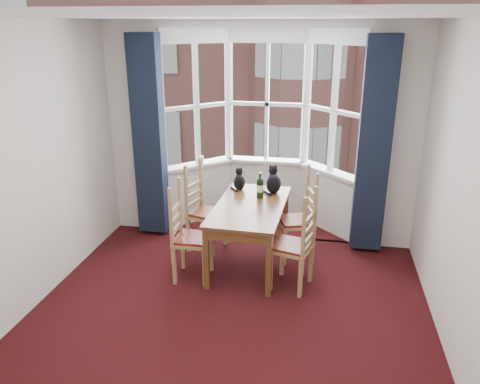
% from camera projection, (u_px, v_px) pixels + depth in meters
% --- Properties ---
extents(floor, '(4.50, 4.50, 0.00)m').
position_uv_depth(floor, '(222.00, 335.00, 4.39)').
color(floor, black).
rests_on(floor, ground).
extents(ceiling, '(4.50, 4.50, 0.00)m').
position_uv_depth(ceiling, '(217.00, 16.00, 3.43)').
color(ceiling, white).
rests_on(ceiling, floor).
extents(wall_left, '(0.00, 4.50, 4.50)m').
position_uv_depth(wall_left, '(6.00, 181.00, 4.25)').
color(wall_left, silver).
rests_on(wall_left, floor).
extents(wall_right, '(0.00, 4.50, 4.50)m').
position_uv_depth(wall_right, '(475.00, 212.00, 3.56)').
color(wall_right, silver).
rests_on(wall_right, floor).
extents(wall_back_pier_left, '(0.70, 0.12, 2.80)m').
position_uv_depth(wall_back_pier_left, '(137.00, 130.00, 6.27)').
color(wall_back_pier_left, silver).
rests_on(wall_back_pier_left, floor).
extents(wall_back_pier_right, '(0.70, 0.12, 2.80)m').
position_uv_depth(wall_back_pier_right, '(393.00, 141.00, 5.70)').
color(wall_back_pier_right, silver).
rests_on(wall_back_pier_right, floor).
extents(bay_window, '(2.76, 0.94, 2.80)m').
position_uv_depth(bay_window, '(264.00, 127.00, 6.45)').
color(bay_window, white).
rests_on(bay_window, floor).
extents(curtain_left, '(0.38, 0.22, 2.60)m').
position_uv_depth(curtain_left, '(149.00, 137.00, 6.08)').
color(curtain_left, '#161E31').
rests_on(curtain_left, floor).
extents(curtain_right, '(0.38, 0.22, 2.60)m').
position_uv_depth(curtain_right, '(374.00, 147.00, 5.59)').
color(curtain_right, '#161E31').
rests_on(curtain_right, floor).
extents(dining_table, '(0.83, 1.49, 0.76)m').
position_uv_depth(dining_table, '(250.00, 212.00, 5.48)').
color(dining_table, brown).
rests_on(dining_table, floor).
extents(chair_left_near, '(0.41, 0.43, 0.92)m').
position_uv_depth(chair_left_near, '(185.00, 239.00, 5.24)').
color(chair_left_near, '#A78351').
rests_on(chair_left_near, floor).
extents(chair_left_far, '(0.49, 0.51, 0.92)m').
position_uv_depth(chair_left_far, '(201.00, 213.00, 5.96)').
color(chair_left_far, '#A78351').
rests_on(chair_left_far, floor).
extents(chair_right_near, '(0.49, 0.51, 0.92)m').
position_uv_depth(chair_right_near, '(300.00, 249.00, 5.01)').
color(chair_right_near, '#A78351').
rests_on(chair_right_near, floor).
extents(chair_right_far, '(0.51, 0.52, 0.92)m').
position_uv_depth(chair_right_far, '(303.00, 222.00, 5.70)').
color(chair_right_far, '#A78351').
rests_on(chair_right_far, floor).
extents(cat_left, '(0.19, 0.23, 0.29)m').
position_uv_depth(cat_left, '(239.00, 181.00, 5.93)').
color(cat_left, black).
rests_on(cat_left, dining_table).
extents(cat_right, '(0.24, 0.29, 0.35)m').
position_uv_depth(cat_right, '(274.00, 182.00, 5.81)').
color(cat_right, black).
rests_on(cat_right, dining_table).
extents(wine_bottle, '(0.08, 0.08, 0.32)m').
position_uv_depth(wine_bottle, '(260.00, 187.00, 5.63)').
color(wine_bottle, black).
rests_on(wine_bottle, dining_table).
extents(candle_tall, '(0.06, 0.06, 0.11)m').
position_uv_depth(candle_tall, '(202.00, 160.00, 6.62)').
color(candle_tall, white).
rests_on(candle_tall, bay_window).
extents(street, '(80.00, 80.00, 0.00)m').
position_uv_depth(street, '(314.00, 143.00, 36.23)').
color(street, '#333335').
rests_on(street, ground).
extents(tenement_building, '(18.40, 7.80, 15.20)m').
position_uv_depth(tenement_building, '(307.00, 57.00, 16.79)').
color(tenement_building, '#9B5A50').
rests_on(tenement_building, street).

